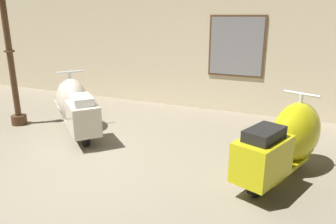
% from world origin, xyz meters
% --- Properties ---
extents(ground_plane, '(60.00, 60.00, 0.00)m').
position_xyz_m(ground_plane, '(0.00, 0.00, 0.00)').
color(ground_plane, gray).
extents(showroom_back_wall, '(18.00, 0.63, 3.35)m').
position_xyz_m(showroom_back_wall, '(0.14, 3.86, 1.67)').
color(showroom_back_wall, beige).
rests_on(showroom_back_wall, ground).
extents(scooter_0, '(1.64, 1.50, 1.06)m').
position_xyz_m(scooter_0, '(-1.20, 1.42, 0.48)').
color(scooter_0, black).
rests_on(scooter_0, ground).
extents(scooter_1, '(1.06, 1.80, 1.06)m').
position_xyz_m(scooter_1, '(2.36, 1.20, 0.48)').
color(scooter_1, black).
rests_on(scooter_1, ground).
extents(lamppost, '(0.31, 0.31, 2.69)m').
position_xyz_m(lamppost, '(-2.49, 1.31, 1.56)').
color(lamppost, '#472D19').
rests_on(lamppost, ground).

